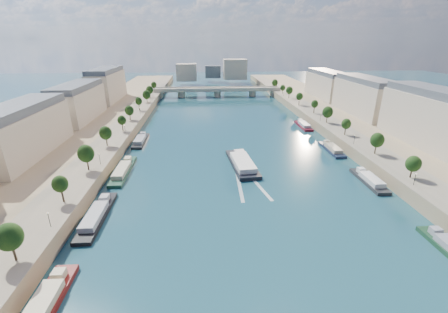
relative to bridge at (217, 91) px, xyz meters
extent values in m
plane|color=#0E343D|center=(0.00, -135.54, -5.08)|extent=(700.00, 700.00, 0.00)
cube|color=#9E8460|center=(-72.00, -135.54, -2.58)|extent=(44.00, 520.00, 5.00)
cube|color=#9E8460|center=(72.00, -135.54, -2.58)|extent=(44.00, 520.00, 5.00)
cube|color=gray|center=(-57.00, -135.54, -0.03)|extent=(14.00, 520.00, 0.10)
cube|color=gray|center=(57.00, -135.54, -0.03)|extent=(14.00, 520.00, 0.10)
cylinder|color=#382B1E|center=(-55.00, -217.54, 1.83)|extent=(0.50, 0.50, 3.82)
ellipsoid|color=black|center=(-55.00, -217.54, 5.42)|extent=(4.80, 4.80, 5.52)
cylinder|color=#382B1E|center=(-55.00, -193.54, 1.83)|extent=(0.50, 0.50, 3.82)
ellipsoid|color=black|center=(-55.00, -193.54, 5.42)|extent=(4.80, 4.80, 5.52)
cylinder|color=#382B1E|center=(-55.00, -169.54, 1.83)|extent=(0.50, 0.50, 3.82)
ellipsoid|color=black|center=(-55.00, -169.54, 5.42)|extent=(4.80, 4.80, 5.52)
cylinder|color=#382B1E|center=(-55.00, -145.54, 1.83)|extent=(0.50, 0.50, 3.82)
ellipsoid|color=black|center=(-55.00, -145.54, 5.42)|extent=(4.80, 4.80, 5.52)
cylinder|color=#382B1E|center=(-55.00, -121.54, 1.83)|extent=(0.50, 0.50, 3.82)
ellipsoid|color=black|center=(-55.00, -121.54, 5.42)|extent=(4.80, 4.80, 5.52)
cylinder|color=#382B1E|center=(-55.00, -97.54, 1.83)|extent=(0.50, 0.50, 3.82)
ellipsoid|color=black|center=(-55.00, -97.54, 5.42)|extent=(4.80, 4.80, 5.52)
cylinder|color=#382B1E|center=(-55.00, -73.54, 1.83)|extent=(0.50, 0.50, 3.82)
ellipsoid|color=black|center=(-55.00, -73.54, 5.42)|extent=(4.80, 4.80, 5.52)
cylinder|color=#382B1E|center=(-55.00, -49.54, 1.83)|extent=(0.50, 0.50, 3.82)
ellipsoid|color=black|center=(-55.00, -49.54, 5.42)|extent=(4.80, 4.80, 5.52)
cylinder|color=#382B1E|center=(-55.00, -25.54, 1.83)|extent=(0.50, 0.50, 3.82)
ellipsoid|color=black|center=(-55.00, -25.54, 5.42)|extent=(4.80, 4.80, 5.52)
cylinder|color=#382B1E|center=(-55.00, -1.54, 1.83)|extent=(0.50, 0.50, 3.82)
ellipsoid|color=black|center=(-55.00, -1.54, 5.42)|extent=(4.80, 4.80, 5.52)
cylinder|color=#382B1E|center=(55.00, -185.54, 1.83)|extent=(0.50, 0.50, 3.82)
ellipsoid|color=black|center=(55.00, -185.54, 5.42)|extent=(4.80, 4.80, 5.52)
cylinder|color=#382B1E|center=(55.00, -161.54, 1.83)|extent=(0.50, 0.50, 3.82)
ellipsoid|color=black|center=(55.00, -161.54, 5.42)|extent=(4.80, 4.80, 5.52)
cylinder|color=#382B1E|center=(55.00, -137.54, 1.83)|extent=(0.50, 0.50, 3.82)
ellipsoid|color=black|center=(55.00, -137.54, 5.42)|extent=(4.80, 4.80, 5.52)
cylinder|color=#382B1E|center=(55.00, -113.54, 1.83)|extent=(0.50, 0.50, 3.82)
ellipsoid|color=black|center=(55.00, -113.54, 5.42)|extent=(4.80, 4.80, 5.52)
cylinder|color=#382B1E|center=(55.00, -89.54, 1.83)|extent=(0.50, 0.50, 3.82)
ellipsoid|color=black|center=(55.00, -89.54, 5.42)|extent=(4.80, 4.80, 5.52)
cylinder|color=#382B1E|center=(55.00, -65.54, 1.83)|extent=(0.50, 0.50, 3.82)
ellipsoid|color=black|center=(55.00, -65.54, 5.42)|extent=(4.80, 4.80, 5.52)
cylinder|color=#382B1E|center=(55.00, -41.54, 1.83)|extent=(0.50, 0.50, 3.82)
ellipsoid|color=black|center=(55.00, -41.54, 5.42)|extent=(4.80, 4.80, 5.52)
cylinder|color=#382B1E|center=(55.00, -17.54, 1.83)|extent=(0.50, 0.50, 3.82)
ellipsoid|color=black|center=(55.00, -17.54, 5.42)|extent=(4.80, 4.80, 5.52)
cylinder|color=#382B1E|center=(55.00, 6.46, 1.83)|extent=(0.50, 0.50, 3.82)
ellipsoid|color=black|center=(55.00, 6.46, 5.42)|extent=(4.80, 4.80, 5.52)
cylinder|color=black|center=(-52.50, -205.54, 1.92)|extent=(0.14, 0.14, 4.00)
sphere|color=#FFE5B2|center=(-52.50, -205.54, 4.02)|extent=(0.36, 0.36, 0.36)
cylinder|color=black|center=(-52.50, -165.54, 1.92)|extent=(0.14, 0.14, 4.00)
sphere|color=#FFE5B2|center=(-52.50, -165.54, 4.02)|extent=(0.36, 0.36, 0.36)
cylinder|color=black|center=(-52.50, -125.54, 1.92)|extent=(0.14, 0.14, 4.00)
sphere|color=#FFE5B2|center=(-52.50, -125.54, 4.02)|extent=(0.36, 0.36, 0.36)
cylinder|color=black|center=(-52.50, -85.54, 1.92)|extent=(0.14, 0.14, 4.00)
sphere|color=#FFE5B2|center=(-52.50, -85.54, 4.02)|extent=(0.36, 0.36, 0.36)
cylinder|color=black|center=(-52.50, -45.54, 1.92)|extent=(0.14, 0.14, 4.00)
sphere|color=#FFE5B2|center=(-52.50, -45.54, 4.02)|extent=(0.36, 0.36, 0.36)
cylinder|color=black|center=(52.50, -190.54, 1.92)|extent=(0.14, 0.14, 4.00)
sphere|color=#FFE5B2|center=(52.50, -190.54, 4.02)|extent=(0.36, 0.36, 0.36)
cylinder|color=black|center=(52.50, -150.54, 1.92)|extent=(0.14, 0.14, 4.00)
sphere|color=#FFE5B2|center=(52.50, -150.54, 4.02)|extent=(0.36, 0.36, 0.36)
cylinder|color=black|center=(52.50, -110.54, 1.92)|extent=(0.14, 0.14, 4.00)
sphere|color=#FFE5B2|center=(52.50, -110.54, 4.02)|extent=(0.36, 0.36, 0.36)
cylinder|color=black|center=(52.50, -70.54, 1.92)|extent=(0.14, 0.14, 4.00)
sphere|color=#FFE5B2|center=(52.50, -70.54, 4.02)|extent=(0.36, 0.36, 0.36)
cylinder|color=black|center=(52.50, -30.54, 1.92)|extent=(0.14, 0.14, 4.00)
sphere|color=#FFE5B2|center=(52.50, -30.54, 4.02)|extent=(0.36, 0.36, 0.36)
cube|color=#C2AE95|center=(-85.00, -152.54, 9.92)|extent=(16.00, 52.00, 20.00)
cube|color=#474C54|center=(-85.00, -152.54, 21.52)|extent=(14.72, 50.44, 3.20)
cube|color=#C2AE95|center=(-85.00, -94.54, 9.92)|extent=(16.00, 52.00, 20.00)
cube|color=#474C54|center=(-85.00, -94.54, 21.52)|extent=(14.72, 50.44, 3.20)
cube|color=#C2AE95|center=(-85.00, -36.54, 9.92)|extent=(16.00, 52.00, 20.00)
cube|color=#474C54|center=(-85.00, -36.54, 21.52)|extent=(14.72, 50.44, 3.20)
cube|color=#C2AE95|center=(85.00, -152.54, 9.92)|extent=(16.00, 52.00, 20.00)
cube|color=#474C54|center=(85.00, -152.54, 21.52)|extent=(14.72, 50.44, 3.20)
cube|color=#C2AE95|center=(85.00, -94.54, 9.92)|extent=(16.00, 52.00, 20.00)
cube|color=#474C54|center=(85.00, -94.54, 21.52)|extent=(14.72, 50.44, 3.20)
cube|color=#C2AE95|center=(85.00, -36.54, 9.92)|extent=(16.00, 52.00, 20.00)
cube|color=#474C54|center=(85.00, -36.54, 21.52)|extent=(14.72, 50.44, 3.20)
cube|color=#C2AE95|center=(-30.00, 74.46, 8.92)|extent=(22.00, 18.00, 18.00)
cube|color=#C2AE95|center=(25.00, 84.46, 10.92)|extent=(26.00, 20.00, 22.00)
cube|color=#474C54|center=(0.00, 99.46, 6.92)|extent=(18.00, 16.00, 14.00)
cube|color=#C1B79E|center=(0.00, 0.00, 1.12)|extent=(112.00, 11.00, 2.20)
cube|color=#C1B79E|center=(0.00, -5.00, 2.62)|extent=(112.00, 0.80, 0.90)
cube|color=#C1B79E|center=(0.00, 5.00, 2.62)|extent=(112.00, 0.80, 0.90)
cylinder|color=#C1B79E|center=(-32.00, 0.00, -2.58)|extent=(6.40, 6.40, 5.00)
cylinder|color=#C1B79E|center=(0.00, 0.00, -2.58)|extent=(6.40, 6.40, 5.00)
cylinder|color=#C1B79E|center=(32.00, 0.00, -2.58)|extent=(6.40, 6.40, 5.00)
cube|color=#C1B79E|center=(-52.00, 0.00, -2.58)|extent=(6.00, 12.00, 5.00)
cube|color=#C1B79E|center=(52.00, 0.00, -2.58)|extent=(6.00, 12.00, 5.00)
cube|color=black|center=(1.58, -158.84, -4.62)|extent=(11.25, 30.37, 2.12)
cube|color=white|center=(1.58, -161.21, -2.61)|extent=(8.75, 19.88, 1.91)
cube|color=white|center=(1.58, -149.93, -2.66)|extent=(4.56, 3.95, 1.80)
cube|color=silver|center=(-1.62, -175.84, -5.06)|extent=(1.92, 26.02, 0.04)
cube|color=silver|center=(4.78, -175.84, -5.06)|extent=(6.76, 25.65, 0.04)
cube|color=maroon|center=(-45.50, -224.92, -4.78)|extent=(5.00, 19.70, 1.80)
cube|color=beige|center=(-45.50, -226.50, -3.08)|extent=(4.10, 10.83, 1.60)
cube|color=beige|center=(-45.50, -219.01, -2.98)|extent=(2.50, 2.36, 1.80)
cube|color=black|center=(-45.50, -194.17, -4.78)|extent=(5.00, 26.19, 1.80)
cube|color=#A2A5AD|center=(-45.50, -196.26, -3.08)|extent=(4.10, 14.41, 1.60)
cube|color=#A2A5AD|center=(-45.50, -186.31, -2.98)|extent=(2.50, 3.14, 1.80)
cube|color=#1C4733|center=(-45.50, -162.07, -4.78)|extent=(5.00, 27.75, 1.80)
cube|color=beige|center=(-45.50, -164.29, -3.08)|extent=(4.10, 15.26, 1.60)
cube|color=beige|center=(-45.50, -153.74, -2.98)|extent=(2.50, 3.33, 1.80)
cube|color=black|center=(-45.50, -125.14, -4.78)|extent=(5.00, 23.00, 1.80)
cube|color=#999AA1|center=(-45.50, -126.98, -3.08)|extent=(4.10, 12.65, 1.60)
cube|color=#999AA1|center=(-45.50, -118.24, -2.98)|extent=(2.50, 2.76, 1.80)
cube|color=#96969E|center=(45.50, -210.41, -2.98)|extent=(2.50, 2.15, 1.80)
cube|color=#29292C|center=(45.50, -177.83, -4.78)|extent=(5.00, 20.42, 1.80)
cube|color=white|center=(45.50, -179.46, -3.08)|extent=(4.10, 11.23, 1.60)
cube|color=white|center=(45.50, -171.70, -2.98)|extent=(2.50, 2.45, 1.80)
cube|color=#1C253D|center=(45.50, -144.76, -4.78)|extent=(5.00, 20.95, 1.80)
cube|color=#C6B595|center=(45.50, -146.43, -3.08)|extent=(4.10, 11.52, 1.60)
cube|color=#C6B595|center=(45.50, -138.47, -2.98)|extent=(2.50, 2.51, 1.80)
cube|color=maroon|center=(45.50, -103.71, -4.78)|extent=(5.00, 21.26, 1.80)
cube|color=silver|center=(45.50, -105.42, -3.08)|extent=(4.10, 11.69, 1.60)
cube|color=silver|center=(45.50, -97.34, -2.98)|extent=(2.50, 2.55, 1.80)
camera|label=1|loc=(-14.28, -271.30, 43.53)|focal=24.00mm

